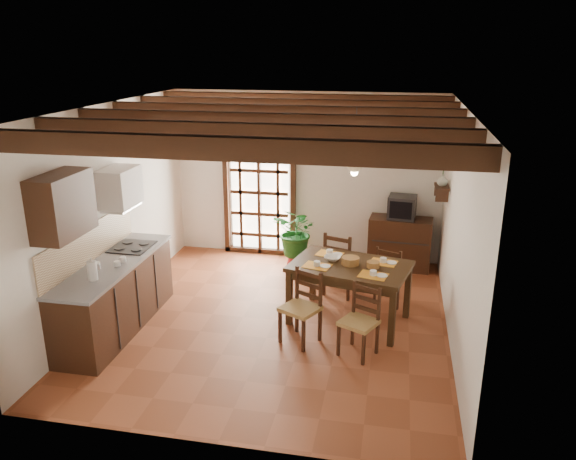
% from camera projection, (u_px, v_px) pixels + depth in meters
% --- Properties ---
extents(ground_plane, '(5.00, 5.00, 0.00)m').
position_uv_depth(ground_plane, '(275.00, 320.00, 7.52)').
color(ground_plane, brown).
extents(room_shell, '(4.52, 5.02, 2.81)m').
position_uv_depth(room_shell, '(274.00, 189.00, 6.95)').
color(room_shell, silver).
rests_on(room_shell, ground_plane).
extents(ceiling_beams, '(4.50, 4.34, 0.20)m').
position_uv_depth(ceiling_beams, '(273.00, 117.00, 6.67)').
color(ceiling_beams, black).
rests_on(ceiling_beams, room_shell).
extents(french_door, '(1.26, 0.11, 2.32)m').
position_uv_depth(french_door, '(259.00, 188.00, 9.57)').
color(french_door, white).
rests_on(french_door, ground_plane).
extents(kitchen_counter, '(0.64, 2.25, 1.38)m').
position_uv_depth(kitchen_counter, '(115.00, 295.00, 7.17)').
color(kitchen_counter, black).
rests_on(kitchen_counter, ground_plane).
extents(upper_cabinet, '(0.35, 0.80, 0.70)m').
position_uv_depth(upper_cabinet, '(62.00, 205.00, 6.10)').
color(upper_cabinet, black).
rests_on(upper_cabinet, room_shell).
extents(range_hood, '(0.38, 0.60, 0.54)m').
position_uv_depth(range_hood, '(120.00, 188.00, 7.30)').
color(range_hood, white).
rests_on(range_hood, room_shell).
extents(counter_items, '(0.50, 1.43, 0.25)m').
position_uv_depth(counter_items, '(115.00, 257.00, 7.10)').
color(counter_items, black).
rests_on(counter_items, kitchen_counter).
extents(dining_table, '(1.67, 1.27, 0.81)m').
position_uv_depth(dining_table, '(350.00, 272.00, 7.29)').
color(dining_table, '#312010').
rests_on(dining_table, ground_plane).
extents(chair_near_left, '(0.56, 0.55, 0.91)m').
position_uv_depth(chair_near_left, '(301.00, 320.00, 6.91)').
color(chair_near_left, '#A27F45').
rests_on(chair_near_left, ground_plane).
extents(chair_near_right, '(0.52, 0.51, 0.85)m').
position_uv_depth(chair_near_right, '(359.00, 334.00, 6.62)').
color(chair_near_right, '#A27F45').
rests_on(chair_near_right, ground_plane).
extents(chair_far_left, '(0.56, 0.55, 0.97)m').
position_uv_depth(chair_far_left, '(341.00, 275.00, 8.22)').
color(chair_far_left, '#A27F45').
rests_on(chair_far_left, ground_plane).
extents(chair_far_right, '(0.51, 0.50, 0.86)m').
position_uv_depth(chair_far_right, '(391.00, 285.00, 7.94)').
color(chair_far_right, '#A27F45').
rests_on(chair_far_right, ground_plane).
extents(table_setting, '(1.08, 0.72, 0.10)m').
position_uv_depth(table_setting, '(351.00, 258.00, 7.23)').
color(table_setting, orange).
rests_on(table_setting, dining_table).
extents(table_bowl, '(0.23, 0.23, 0.05)m').
position_uv_depth(table_bowl, '(332.00, 258.00, 7.40)').
color(table_bowl, white).
rests_on(table_bowl, dining_table).
extents(sideboard, '(1.03, 0.52, 0.85)m').
position_uv_depth(sideboard, '(400.00, 243.00, 9.16)').
color(sideboard, black).
rests_on(sideboard, ground_plane).
extents(crt_tv, '(0.47, 0.44, 0.37)m').
position_uv_depth(crt_tv, '(402.00, 207.00, 8.96)').
color(crt_tv, black).
rests_on(crt_tv, sideboard).
extents(fuse_box, '(0.25, 0.03, 0.32)m').
position_uv_depth(fuse_box, '(398.00, 160.00, 9.00)').
color(fuse_box, white).
rests_on(fuse_box, room_shell).
extents(plant_pot, '(0.36, 0.36, 0.22)m').
position_uv_depth(plant_pot, '(297.00, 260.00, 9.32)').
color(plant_pot, maroon).
rests_on(plant_pot, ground_plane).
extents(potted_plant, '(2.44, 2.28, 2.17)m').
position_uv_depth(potted_plant, '(297.00, 233.00, 9.17)').
color(potted_plant, '#144C19').
rests_on(potted_plant, ground_plane).
extents(wall_shelf, '(0.20, 0.42, 0.20)m').
position_uv_depth(wall_shelf, '(442.00, 189.00, 8.14)').
color(wall_shelf, black).
rests_on(wall_shelf, room_shell).
extents(shelf_vase, '(0.15, 0.15, 0.15)m').
position_uv_depth(shelf_vase, '(442.00, 180.00, 8.10)').
color(shelf_vase, '#B2BFB2').
rests_on(shelf_vase, wall_shelf).
extents(shelf_flowers, '(0.14, 0.14, 0.36)m').
position_uv_depth(shelf_flowers, '(444.00, 166.00, 8.03)').
color(shelf_flowers, orange).
rests_on(shelf_flowers, shelf_vase).
extents(framed_picture, '(0.03, 0.32, 0.32)m').
position_uv_depth(framed_picture, '(451.00, 153.00, 7.95)').
color(framed_picture, brown).
rests_on(framed_picture, room_shell).
extents(pendant_lamp, '(0.36, 0.36, 0.84)m').
position_uv_depth(pendant_lamp, '(355.00, 166.00, 6.95)').
color(pendant_lamp, black).
rests_on(pendant_lamp, room_shell).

